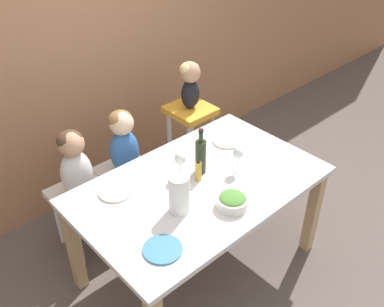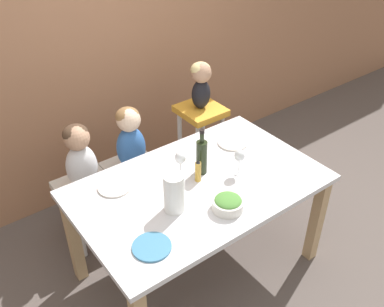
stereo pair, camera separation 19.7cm
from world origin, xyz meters
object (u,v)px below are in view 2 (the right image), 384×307
at_px(chair_far_left, 87,195).
at_px(chair_far_center, 134,175).
at_px(person_child_left, 80,155).
at_px(person_child_center, 130,137).
at_px(chair_right_highchair, 201,128).
at_px(dinner_plate_front_left, 152,247).
at_px(wine_glass_far, 180,159).
at_px(wine_bottle, 202,156).
at_px(dinner_plate_back_right, 232,143).
at_px(person_baby_right, 201,81).
at_px(wine_glass_near, 240,156).
at_px(salad_bowl_large, 228,203).
at_px(dinner_plate_back_left, 115,187).
at_px(paper_towel_roll, 174,193).

relative_size(chair_far_left, chair_far_center, 1.00).
distance_m(person_child_left, person_child_center, 0.38).
bearing_deg(chair_right_highchair, dinner_plate_front_left, -137.75).
bearing_deg(wine_glass_far, wine_bottle, -20.50).
bearing_deg(dinner_plate_back_right, chair_far_center, 136.51).
relative_size(person_child_center, dinner_plate_back_right, 2.39).
distance_m(chair_far_center, wine_bottle, 0.78).
distance_m(chair_right_highchair, wine_glass_far, 0.87).
xyz_separation_m(person_baby_right, wine_glass_near, (-0.30, -0.77, -0.12)).
distance_m(chair_right_highchair, person_baby_right, 0.40).
distance_m(salad_bowl_large, dinner_plate_back_left, 0.68).
bearing_deg(person_baby_right, chair_far_left, -179.88).
distance_m(chair_far_center, salad_bowl_large, 1.04).
height_order(person_child_center, wine_glass_near, person_child_center).
relative_size(wine_glass_near, dinner_plate_front_left, 0.87).
height_order(wine_glass_near, wine_glass_far, same).
bearing_deg(salad_bowl_large, wine_glass_near, 37.87).
xyz_separation_m(wine_bottle, dinner_plate_back_right, (0.37, 0.13, -0.12)).
xyz_separation_m(person_child_left, dinner_plate_front_left, (-0.06, -0.96, 0.00)).
bearing_deg(person_child_center, wine_glass_near, -67.09).
distance_m(wine_bottle, dinner_plate_front_left, 0.69).
bearing_deg(dinner_plate_front_left, person_baby_right, 42.31).
bearing_deg(chair_far_left, dinner_plate_front_left, -93.27).
relative_size(paper_towel_roll, salad_bowl_large, 1.31).
distance_m(chair_right_highchair, dinner_plate_back_left, 1.08).
bearing_deg(chair_right_highchair, chair_far_left, 180.00).
relative_size(chair_right_highchair, paper_towel_roll, 3.24).
xyz_separation_m(person_baby_right, wine_bottle, (-0.48, -0.62, -0.13)).
height_order(chair_right_highchair, dinner_plate_back_left, chair_right_highchair).
xyz_separation_m(chair_right_highchair, paper_towel_roll, (-0.80, -0.80, 0.27)).
bearing_deg(person_child_center, chair_far_center, -90.00).
relative_size(person_child_center, dinner_plate_front_left, 2.39).
bearing_deg(dinner_plate_back_right, paper_towel_roll, -156.29).
relative_size(chair_far_left, wine_bottle, 1.54).
bearing_deg(person_baby_right, dinner_plate_front_left, -137.69).
height_order(chair_right_highchair, person_child_center, person_child_center).
relative_size(chair_far_center, dinner_plate_back_left, 2.35).
xyz_separation_m(wine_glass_near, wine_glass_far, (-0.30, 0.20, 0.00)).
xyz_separation_m(wine_bottle, salad_bowl_large, (-0.09, -0.35, -0.08)).
xyz_separation_m(person_baby_right, dinner_plate_front_left, (-1.06, -0.96, -0.24)).
distance_m(person_baby_right, dinner_plate_back_left, 1.10).
bearing_deg(dinner_plate_back_right, chair_right_highchair, 77.59).
bearing_deg(wine_glass_far, salad_bowl_large, -85.22).
distance_m(person_child_left, dinner_plate_front_left, 0.97).
bearing_deg(chair_far_center, dinner_plate_back_right, -43.49).
bearing_deg(chair_right_highchair, person_child_left, 179.91).
height_order(wine_glass_near, dinner_plate_back_right, wine_glass_near).
relative_size(wine_glass_far, dinner_plate_back_right, 0.87).
bearing_deg(chair_far_center, wine_glass_near, -67.05).
bearing_deg(dinner_plate_back_right, wine_glass_near, -125.28).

